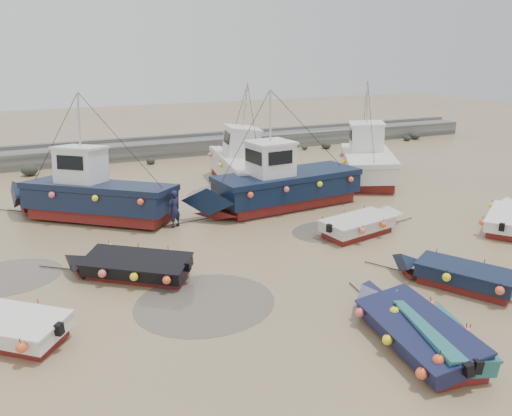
# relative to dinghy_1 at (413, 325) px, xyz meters

# --- Properties ---
(ground) EXTENTS (120.00, 120.00, 0.00)m
(ground) POSITION_rel_dinghy_1_xyz_m (-1.10, 6.88, -0.54)
(ground) COLOR #987E59
(ground) RESTS_ON ground
(seawall) EXTENTS (60.00, 4.92, 1.50)m
(seawall) POSITION_rel_dinghy_1_xyz_m (-1.05, 28.87, 0.09)
(seawall) COLOR slate
(seawall) RESTS_ON ground
(puddle_a) EXTENTS (4.83, 4.83, 0.01)m
(puddle_a) POSITION_rel_dinghy_1_xyz_m (-4.91, 4.64, -0.54)
(puddle_a) COLOR #574E44
(puddle_a) RESTS_ON ground
(puddle_b) EXTENTS (3.64, 3.64, 0.01)m
(puddle_b) POSITION_rel_dinghy_1_xyz_m (2.61, 8.90, -0.54)
(puddle_b) COLOR #574E44
(puddle_b) RESTS_ON ground
(puddle_c) EXTENTS (3.99, 3.99, 0.01)m
(puddle_c) POSITION_rel_dinghy_1_xyz_m (-11.15, 9.53, -0.54)
(puddle_c) COLOR #574E44
(puddle_c) RESTS_ON ground
(puddle_d) EXTENTS (6.09, 6.09, 0.01)m
(puddle_d) POSITION_rel_dinghy_1_xyz_m (0.82, 15.98, -0.54)
(puddle_d) COLOR #574E44
(puddle_d) RESTS_ON ground
(dinghy_1) EXTENTS (2.54, 6.44, 1.43)m
(dinghy_1) POSITION_rel_dinghy_1_xyz_m (0.00, 0.00, 0.00)
(dinghy_1) COLOR maroon
(dinghy_1) RESTS_ON ground
(dinghy_2) EXTENTS (2.44, 5.39, 1.43)m
(dinghy_2) POSITION_rel_dinghy_1_xyz_m (0.28, -0.46, 0.02)
(dinghy_2) COLOR maroon
(dinghy_2) RESTS_ON ground
(dinghy_3) EXTENTS (5.54, 4.17, 1.43)m
(dinghy_3) POSITION_rel_dinghy_1_xyz_m (10.83, 6.03, 0.00)
(dinghy_3) COLOR maroon
(dinghy_3) RESTS_ON ground
(dinghy_4) EXTENTS (5.50, 4.33, 1.43)m
(dinghy_4) POSITION_rel_dinghy_1_xyz_m (-6.87, 7.75, 0.00)
(dinghy_4) COLOR maroon
(dinghy_4) RESTS_ON ground
(dinghy_5) EXTENTS (5.76, 2.50, 1.43)m
(dinghy_5) POSITION_rel_dinghy_1_xyz_m (3.92, 8.07, 0.01)
(dinghy_5) COLOR maroon
(dinghy_5) RESTS_ON ground
(dinghy_6) EXTENTS (3.44, 5.10, 1.43)m
(dinghy_6) POSITION_rel_dinghy_1_xyz_m (3.80, 2.27, 0.02)
(dinghy_6) COLOR maroon
(dinghy_6) RESTS_ON ground
(cabin_boat_0) EXTENTS (9.19, 7.53, 6.22)m
(cabin_boat_0) POSITION_rel_dinghy_1_xyz_m (-7.52, 15.32, 0.78)
(cabin_boat_0) COLOR maroon
(cabin_boat_0) RESTS_ON ground
(cabin_boat_1) EXTENTS (4.00, 11.19, 6.22)m
(cabin_boat_1) POSITION_rel_dinghy_1_xyz_m (1.66, 18.09, 0.77)
(cabin_boat_1) COLOR maroon
(cabin_boat_1) RESTS_ON ground
(cabin_boat_2) EXTENTS (11.20, 3.84, 6.22)m
(cabin_boat_2) POSITION_rel_dinghy_1_xyz_m (2.00, 13.21, 0.77)
(cabin_boat_2) COLOR maroon
(cabin_boat_2) RESTS_ON ground
(cabin_boat_3) EXTENTS (6.46, 9.52, 6.22)m
(cabin_boat_3) POSITION_rel_dinghy_1_xyz_m (10.15, 16.53, 0.80)
(cabin_boat_3) COLOR maroon
(cabin_boat_3) RESTS_ON ground
(person) EXTENTS (0.79, 0.71, 1.82)m
(person) POSITION_rel_dinghy_1_xyz_m (-3.87, 12.44, -0.54)
(person) COLOR #161837
(person) RESTS_ON ground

